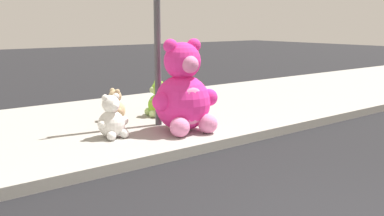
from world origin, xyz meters
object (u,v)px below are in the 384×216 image
object	(u,v)px
plush_pink_large	(184,95)
plush_lime	(158,101)
sign_pole	(157,23)
plush_tan	(115,108)
plush_white	(112,120)

from	to	relation	value
plush_pink_large	plush_lime	bearing A→B (deg)	75.27
sign_pole	plush_tan	world-z (taller)	sign_pole
plush_pink_large	plush_tan	size ratio (longest dim) A/B	2.58
plush_pink_large	plush_white	distance (m)	1.20
plush_tan	plush_pink_large	bearing A→B (deg)	-69.54
plush_pink_large	plush_lime	size ratio (longest dim) A/B	2.21
plush_white	plush_tan	size ratio (longest dim) A/B	1.17
plush_tan	plush_white	bearing A→B (deg)	-120.21
sign_pole	plush_lime	size ratio (longest dim) A/B	4.83
plush_lime	plush_tan	distance (m)	0.84
sign_pole	plush_lime	distance (m)	1.62
plush_pink_large	plush_tan	xyz separation A→B (m)	(-0.51, 1.36, -0.36)
plush_white	plush_tan	bearing A→B (deg)	59.79
plush_pink_large	plush_lime	xyz separation A→B (m)	(0.32, 1.22, -0.32)
plush_lime	plush_white	distance (m)	1.68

